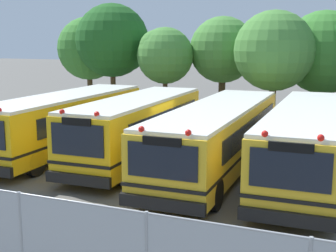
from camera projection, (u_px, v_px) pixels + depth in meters
ground_plane at (174, 165)px, 19.06m from camera, size 160.00×160.00×0.00m
school_bus_0 at (66, 121)px, 20.99m from camera, size 2.57×10.32×2.74m
school_bus_1 at (138, 127)px, 19.44m from camera, size 2.64×9.52×2.79m
school_bus_2 at (218, 135)px, 18.16m from camera, size 2.78×11.74×2.66m
school_bus_3 at (308, 140)px, 16.94m from camera, size 2.82×11.35×2.74m
tree_0 at (88, 49)px, 32.32m from camera, size 4.31×4.31×6.55m
tree_1 at (115, 42)px, 30.67m from camera, size 4.78×4.78×7.33m
tree_2 at (164, 54)px, 28.53m from camera, size 3.44×3.44×5.76m
tree_3 at (221, 50)px, 29.13m from camera, size 4.11×4.11×6.44m
tree_4 at (275, 48)px, 25.54m from camera, size 4.39×4.39×6.61m
tree_5 at (326, 53)px, 26.95m from camera, size 4.78×4.78×6.68m
chainlink_fence at (22, 236)px, 9.74m from camera, size 17.31×0.07×1.99m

